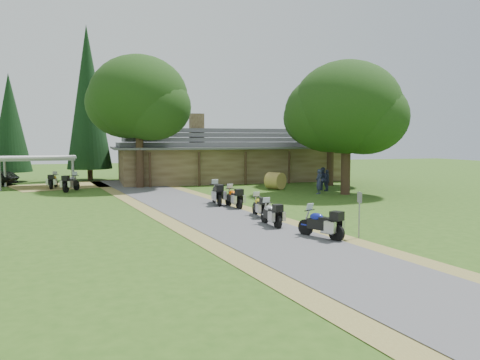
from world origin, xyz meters
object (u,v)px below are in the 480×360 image
object	(u,v)px
motorcycle_carport_b	(71,182)
hay_bale	(275,181)
motorcycle_row_b	(271,213)
motorcycle_row_a	(321,222)
carport	(38,172)
motorcycle_carport_a	(53,180)
motorcycle_row_c	(259,205)
motorcycle_row_d	(234,196)
lodge	(231,154)
motorcycle_row_e	(217,193)

from	to	relation	value
motorcycle_carport_b	hay_bale	xyz separation A→B (m)	(14.94, -3.10, -0.05)
motorcycle_carport_b	hay_bale	bearing A→B (deg)	-76.60
motorcycle_row_b	motorcycle_row_a	bearing A→B (deg)	-167.12
carport	hay_bale	size ratio (longest dim) A/B	4.43
motorcycle_row_a	motorcycle_carport_a	size ratio (longest dim) A/B	1.01
motorcycle_row_c	motorcycle_row_d	distance (m)	3.39
motorcycle_row_d	hay_bale	size ratio (longest dim) A/B	1.43
motorcycle_row_c	hay_bale	world-z (taller)	hay_bale
carport	hay_bale	world-z (taller)	carport
motorcycle_row_a	motorcycle_row_b	bearing A→B (deg)	-8.65
lodge	hay_bale	world-z (taller)	lodge
motorcycle_row_c	hay_bale	bearing A→B (deg)	-23.92
motorcycle_row_b	motorcycle_carport_a	bearing A→B (deg)	24.06
carport	motorcycle_row_c	bearing A→B (deg)	-60.42
lodge	motorcycle_row_c	distance (m)	20.93
motorcycle_row_c	hay_bale	distance (m)	13.01
motorcycle_carport_a	motorcycle_row_a	bearing A→B (deg)	-144.41
motorcycle_row_a	carport	bearing A→B (deg)	2.23
motorcycle_carport_a	motorcycle_row_b	bearing A→B (deg)	-143.05
motorcycle_row_a	motorcycle_row_b	world-z (taller)	motorcycle_row_a
motorcycle_carport_b	motorcycle_row_e	bearing A→B (deg)	-114.78
motorcycle_row_c	motorcycle_row_e	distance (m)	4.91
motorcycle_row_c	motorcycle_carport_a	xyz separation A→B (m)	(-10.80, 17.47, 0.05)
motorcycle_row_b	motorcycle_carport_a	distance (m)	22.51
motorcycle_row_a	motorcycle_row_d	distance (m)	8.90
motorcycle_row_d	motorcycle_carport_a	world-z (taller)	motorcycle_carport_a
motorcycle_carport_a	motorcycle_row_d	bearing A→B (deg)	-134.07
motorcycle_carport_b	motorcycle_row_a	bearing A→B (deg)	-128.89
motorcycle_row_e	motorcycle_carport_a	size ratio (longest dim) A/B	1.11
lodge	motorcycle_row_b	xyz separation A→B (m)	(-4.84, -22.83, -1.85)
carport	motorcycle_carport_a	distance (m)	1.84
motorcycle_row_a	motorcycle_carport_a	distance (m)	25.60
motorcycle_carport_b	lodge	bearing A→B (deg)	-43.26
motorcycle_row_d	motorcycle_row_b	bearing A→B (deg)	172.29
motorcycle_row_d	hay_bale	xyz separation A→B (m)	(5.88, 8.38, 0.01)
motorcycle_carport_a	motorcycle_row_e	bearing A→B (deg)	-132.72
motorcycle_carport_b	hay_bale	world-z (taller)	motorcycle_carport_b
motorcycle_row_a	motorcycle_row_d	world-z (taller)	motorcycle_row_a
motorcycle_row_b	motorcycle_carport_a	xyz separation A→B (m)	(-10.44, 19.94, 0.04)
motorcycle_row_b	motorcycle_carport_b	world-z (taller)	motorcycle_carport_b
motorcycle_row_d	lodge	bearing A→B (deg)	-23.23
lodge	motorcycle_carport_b	world-z (taller)	lodge
motorcycle_row_b	motorcycle_row_d	world-z (taller)	motorcycle_row_d
motorcycle_row_a	motorcycle_row_d	bearing A→B (deg)	-19.58
motorcycle_row_c	motorcycle_row_a	bearing A→B (deg)	-173.02
motorcycle_carport_a	motorcycle_carport_b	world-z (taller)	motorcycle_carport_b
motorcycle_row_c	motorcycle_carport_b	distance (m)	17.57
lodge	motorcycle_row_b	bearing A→B (deg)	-101.97
carport	motorcycle_row_a	size ratio (longest dim) A/B	3.03
motorcycle_row_b	hay_bale	size ratio (longest dim) A/B	1.35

